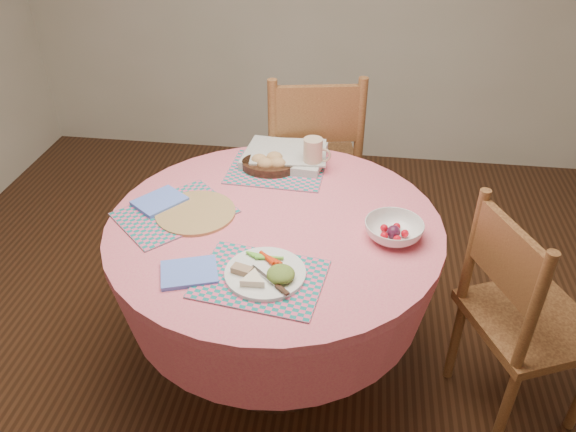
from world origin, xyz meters
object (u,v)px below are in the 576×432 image
dining_table (275,263)px  wicker_trivet (196,213)px  dinner_plate (267,272)px  bread_bowl (269,163)px  fruit_bowl (394,231)px  chair_right (521,315)px  chair_back (312,164)px  latte_mug (313,155)px

dining_table → wicker_trivet: bearing=178.1°
wicker_trivet → dinner_plate: size_ratio=1.14×
bread_bowl → fruit_bowl: 0.66m
chair_right → wicker_trivet: size_ratio=3.12×
wicker_trivet → chair_back: bearing=65.8°
chair_back → fruit_bowl: chair_back is taller
chair_right → wicker_trivet: bearing=61.8°
wicker_trivet → latte_mug: latte_mug is taller
dinner_plate → fruit_bowl: (0.40, 0.27, 0.01)m
latte_mug → dinner_plate: bearing=-96.1°
chair_back → latte_mug: size_ratio=7.39×
fruit_bowl → chair_back: bearing=113.2°
chair_right → latte_mug: bearing=35.6°
chair_right → dining_table: bearing=60.9°
wicker_trivet → dinner_plate: bearing=-44.8°
chair_back → bread_bowl: size_ratio=4.59×
dinner_plate → wicker_trivet: bearing=135.2°
dinner_plate → dining_table: bearing=94.7°
fruit_bowl → dinner_plate: bearing=-145.8°
dinner_plate → bread_bowl: 0.70m
chair_right → bread_bowl: size_ratio=4.07×
dinner_plate → chair_back: bearing=88.2°
latte_mug → dining_table: bearing=-104.4°
wicker_trivet → bread_bowl: bearing=59.1°
dining_table → fruit_bowl: fruit_bowl is taller
dining_table → chair_right: size_ratio=1.32×
wicker_trivet → dinner_plate: (0.33, -0.33, 0.02)m
dinner_plate → latte_mug: 0.72m
wicker_trivet → fruit_bowl: fruit_bowl is taller
dining_table → latte_mug: size_ratio=8.68×
chair_back → wicker_trivet: chair_back is taller
fruit_bowl → bread_bowl: bearing=140.8°
bread_bowl → fruit_bowl: size_ratio=0.94×
wicker_trivet → chair_right: bearing=-4.9°
wicker_trivet → dinner_plate: dinner_plate is taller
chair_back → latte_mug: bearing=84.6°
latte_mug → chair_back: bearing=95.5°
wicker_trivet → bread_bowl: 0.43m
dinner_plate → fruit_bowl: fruit_bowl is taller
chair_right → chair_back: size_ratio=0.89×
latte_mug → bread_bowl: bearing=-173.6°
dining_table → dinner_plate: (0.03, -0.32, 0.22)m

